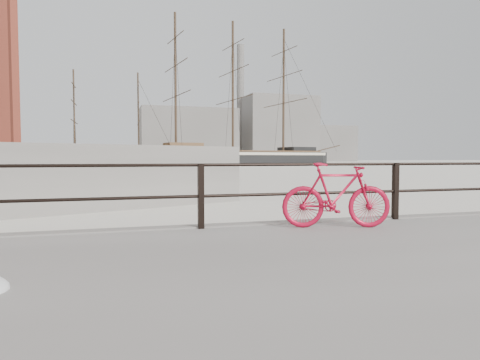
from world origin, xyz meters
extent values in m
plane|color=white|center=(0.00, 0.00, 0.00)|extent=(400.00, 400.00, 0.00)
imported|color=#B20B29|center=(-1.47, -0.67, 0.86)|extent=(1.69, 0.70, 1.01)
cube|color=gray|center=(20.00, 140.00, 9.00)|extent=(32.00, 18.00, 18.00)
cube|color=gray|center=(55.00, 145.00, 12.00)|extent=(26.00, 20.00, 24.00)
cube|color=gray|center=(78.00, 150.00, 7.00)|extent=(20.00, 16.00, 14.00)
cylinder|color=gray|center=(42.00, 150.00, 22.00)|extent=(2.80, 2.80, 44.00)
camera|label=1|loc=(-4.79, -6.59, 1.44)|focal=32.00mm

